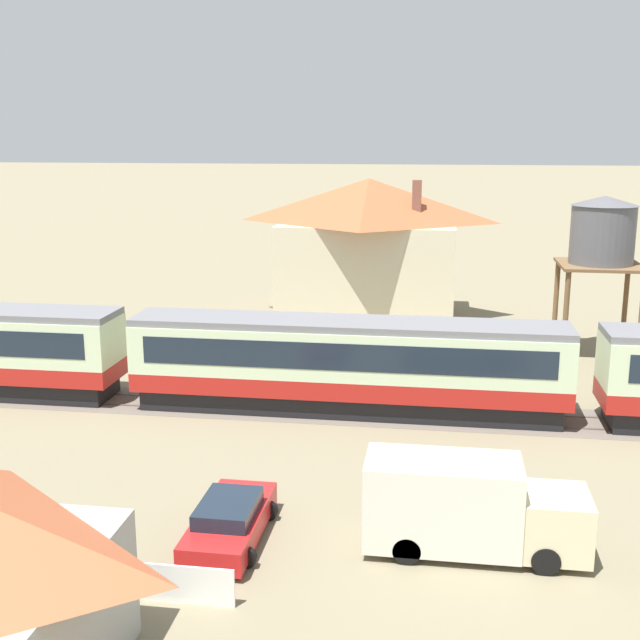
# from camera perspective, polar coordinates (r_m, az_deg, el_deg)

# --- Properties ---
(passenger_train) EXTENTS (97.90, 2.94, 4.06)m
(passenger_train) POSITION_cam_1_polar(r_m,az_deg,el_deg) (34.31, 2.40, -2.98)
(passenger_train) COLOR #AD1E19
(passenger_train) RESTS_ON ground_plane
(railway_track) EXTENTS (152.88, 3.60, 0.04)m
(railway_track) POSITION_cam_1_polar(r_m,az_deg,el_deg) (37.31, -13.05, -5.59)
(railway_track) COLOR #665B51
(railway_track) RESTS_ON ground_plane
(station_house_terracotta_roof) EXTENTS (11.91, 8.70, 9.02)m
(station_house_terracotta_roof) POSITION_cam_1_polar(r_m,az_deg,el_deg) (52.15, 3.45, 5.25)
(station_house_terracotta_roof) COLOR beige
(station_house_terracotta_roof) RESTS_ON ground_plane
(water_tower) EXTENTS (4.26, 4.26, 8.61)m
(water_tower) POSITION_cam_1_polar(r_m,az_deg,el_deg) (45.01, 19.45, 5.73)
(water_tower) COLOR brown
(water_tower) RESTS_ON ground_plane
(parked_car_red) EXTENTS (2.30, 4.64, 1.32)m
(parked_car_red) POSITION_cam_1_polar(r_m,az_deg,el_deg) (24.43, -6.45, -14.01)
(parked_car_red) COLOR red
(parked_car_red) RESTS_ON ground_plane
(delivery_truck_cream) EXTENTS (6.31, 2.12, 2.75)m
(delivery_truck_cream) POSITION_cam_1_polar(r_m,az_deg,el_deg) (23.78, 10.39, -12.95)
(delivery_truck_cream) COLOR beige
(delivery_truck_cream) RESTS_ON ground_plane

